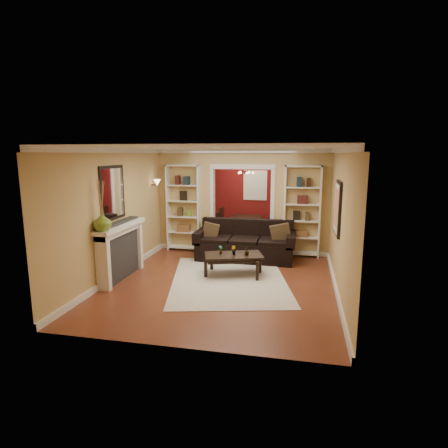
% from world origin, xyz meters
% --- Properties ---
extents(floor, '(8.00, 8.00, 0.00)m').
position_xyz_m(floor, '(0.00, 0.00, 0.00)').
color(floor, brown).
rests_on(floor, ground).
extents(ceiling, '(8.00, 8.00, 0.00)m').
position_xyz_m(ceiling, '(0.00, 0.00, 2.70)').
color(ceiling, white).
rests_on(ceiling, ground).
extents(wall_back, '(8.00, 0.00, 8.00)m').
position_xyz_m(wall_back, '(0.00, 4.00, 1.35)').
color(wall_back, tan).
rests_on(wall_back, ground).
extents(wall_front, '(8.00, 0.00, 8.00)m').
position_xyz_m(wall_front, '(0.00, -4.00, 1.35)').
color(wall_front, tan).
rests_on(wall_front, ground).
extents(wall_left, '(0.00, 8.00, 8.00)m').
position_xyz_m(wall_left, '(-2.25, 0.00, 1.35)').
color(wall_left, tan).
rests_on(wall_left, ground).
extents(wall_right, '(0.00, 8.00, 8.00)m').
position_xyz_m(wall_right, '(2.25, 0.00, 1.35)').
color(wall_right, tan).
rests_on(wall_right, ground).
extents(partition_wall, '(4.50, 0.15, 2.70)m').
position_xyz_m(partition_wall, '(0.00, 1.20, 1.35)').
color(partition_wall, tan).
rests_on(partition_wall, floor).
extents(red_back_panel, '(4.44, 0.04, 2.64)m').
position_xyz_m(red_back_panel, '(0.00, 3.97, 1.32)').
color(red_back_panel, maroon).
rests_on(red_back_panel, floor).
extents(dining_window, '(0.78, 0.03, 0.98)m').
position_xyz_m(dining_window, '(0.00, 3.93, 1.55)').
color(dining_window, '#8CA5CC').
rests_on(dining_window, wall_back).
extents(area_rug, '(2.99, 3.68, 0.01)m').
position_xyz_m(area_rug, '(0.10, -1.11, 0.01)').
color(area_rug, beige).
rests_on(area_rug, floor).
extents(sofa, '(2.44, 1.05, 0.95)m').
position_xyz_m(sofa, '(0.20, 0.45, 0.48)').
color(sofa, black).
rests_on(sofa, floor).
extents(pillow_left, '(0.40, 0.17, 0.39)m').
position_xyz_m(pillow_left, '(-0.66, 0.43, 0.66)').
color(pillow_left, brown).
rests_on(pillow_left, sofa).
extents(pillow_right, '(0.48, 0.19, 0.46)m').
position_xyz_m(pillow_right, '(1.07, 0.43, 0.70)').
color(pillow_right, brown).
rests_on(pillow_right, sofa).
extents(coffee_table, '(1.36, 0.99, 0.46)m').
position_xyz_m(coffee_table, '(0.15, -0.82, 0.23)').
color(coffee_table, black).
rests_on(coffee_table, floor).
extents(plant_left, '(0.11, 0.12, 0.18)m').
position_xyz_m(plant_left, '(-0.14, -0.82, 0.55)').
color(plant_left, '#336626').
rests_on(plant_left, coffee_table).
extents(plant_center, '(0.13, 0.13, 0.19)m').
position_xyz_m(plant_center, '(0.15, -0.82, 0.55)').
color(plant_center, '#336626').
rests_on(plant_center, coffee_table).
extents(plant_right, '(0.13, 0.13, 0.18)m').
position_xyz_m(plant_right, '(0.43, -0.82, 0.55)').
color(plant_right, '#336626').
rests_on(plant_right, coffee_table).
extents(bookshelf_left, '(0.90, 0.30, 2.30)m').
position_xyz_m(bookshelf_left, '(-1.55, 1.03, 1.15)').
color(bookshelf_left, white).
rests_on(bookshelf_left, floor).
extents(bookshelf_right, '(0.90, 0.30, 2.30)m').
position_xyz_m(bookshelf_right, '(1.55, 1.03, 1.15)').
color(bookshelf_right, white).
rests_on(bookshelf_right, floor).
extents(fireplace, '(0.32, 1.70, 1.16)m').
position_xyz_m(fireplace, '(-2.09, -1.50, 0.58)').
color(fireplace, white).
rests_on(fireplace, floor).
extents(vase, '(0.44, 0.44, 0.35)m').
position_xyz_m(vase, '(-2.09, -2.20, 1.34)').
color(vase, olive).
rests_on(vase, fireplace).
extents(mirror, '(0.03, 0.95, 1.10)m').
position_xyz_m(mirror, '(-2.23, -1.50, 1.80)').
color(mirror, silver).
rests_on(mirror, wall_left).
extents(wall_sconce, '(0.18, 0.18, 0.22)m').
position_xyz_m(wall_sconce, '(-2.15, 0.55, 1.83)').
color(wall_sconce, '#FFE0A5').
rests_on(wall_sconce, wall_left).
extents(framed_art, '(0.04, 0.85, 1.05)m').
position_xyz_m(framed_art, '(2.21, -1.00, 1.55)').
color(framed_art, black).
rests_on(framed_art, wall_right).
extents(dining_table, '(1.76, 0.98, 0.62)m').
position_xyz_m(dining_table, '(-0.15, 2.76, 0.31)').
color(dining_table, black).
rests_on(dining_table, floor).
extents(dining_chair_nw, '(0.48, 0.48, 0.88)m').
position_xyz_m(dining_chair_nw, '(-0.70, 2.46, 0.44)').
color(dining_chair_nw, black).
rests_on(dining_chair_nw, floor).
extents(dining_chair_ne, '(0.55, 0.55, 0.86)m').
position_xyz_m(dining_chair_ne, '(0.40, 2.46, 0.43)').
color(dining_chair_ne, black).
rests_on(dining_chair_ne, floor).
extents(dining_chair_sw, '(0.54, 0.54, 0.94)m').
position_xyz_m(dining_chair_sw, '(-0.70, 3.06, 0.47)').
color(dining_chair_sw, black).
rests_on(dining_chair_sw, floor).
extents(dining_chair_se, '(0.44, 0.44, 0.85)m').
position_xyz_m(dining_chair_se, '(0.40, 3.06, 0.43)').
color(dining_chair_se, black).
rests_on(dining_chair_se, floor).
extents(chandelier, '(0.50, 0.50, 0.30)m').
position_xyz_m(chandelier, '(0.00, 2.70, 2.02)').
color(chandelier, '#3A211A').
rests_on(chandelier, ceiling).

